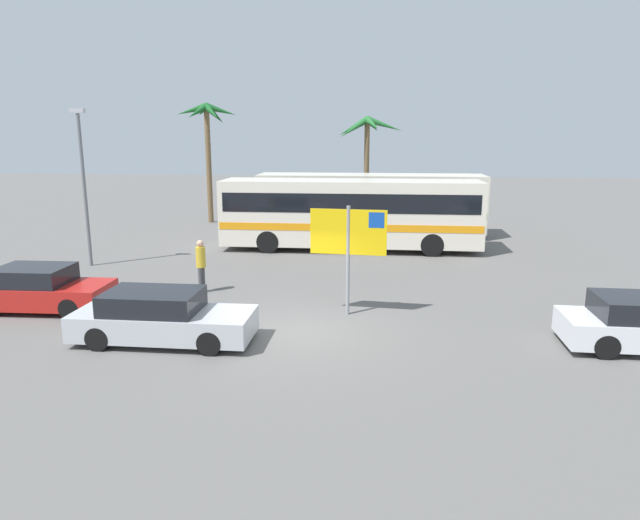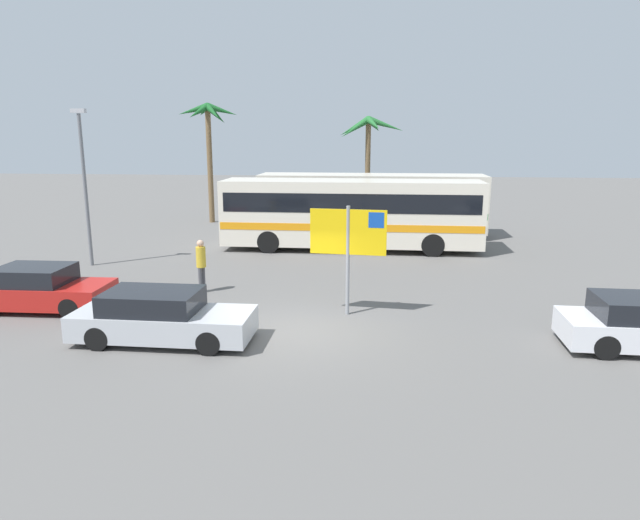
% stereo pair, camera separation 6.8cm
% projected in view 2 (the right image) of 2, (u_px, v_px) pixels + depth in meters
% --- Properties ---
extents(ground, '(120.00, 120.00, 0.00)m').
position_uv_depth(ground, '(293.00, 332.00, 14.96)').
color(ground, '#605E5B').
extents(bus_front_coach, '(11.68, 2.64, 3.17)m').
position_uv_depth(bus_front_coach, '(351.00, 211.00, 25.49)').
color(bus_front_coach, silver).
rests_on(bus_front_coach, ground).
extents(bus_rear_coach, '(11.68, 2.64, 3.17)m').
position_uv_depth(bus_rear_coach, '(371.00, 201.00, 29.29)').
color(bus_rear_coach, silver).
rests_on(bus_rear_coach, ground).
extents(ferry_sign, '(2.20, 0.27, 3.20)m').
position_uv_depth(ferry_sign, '(350.00, 236.00, 15.94)').
color(ferry_sign, gray).
rests_on(ferry_sign, ground).
extents(car_red, '(3.99, 1.85, 1.32)m').
position_uv_depth(car_red, '(41.00, 289.00, 16.80)').
color(car_red, red).
rests_on(car_red, ground).
extents(car_silver, '(4.52, 1.74, 1.32)m').
position_uv_depth(car_silver, '(161.00, 317.00, 14.15)').
color(car_silver, '#B7BABF').
rests_on(car_silver, ground).
extents(pedestrian_crossing_lot, '(0.32, 0.32, 1.78)m').
position_uv_depth(pedestrian_crossing_lot, '(201.00, 261.00, 18.57)').
color(pedestrian_crossing_lot, '#4C4C51').
rests_on(pedestrian_crossing_lot, ground).
extents(lamp_post_left_side, '(0.56, 0.20, 6.15)m').
position_uv_depth(lamp_post_left_side, '(85.00, 181.00, 21.95)').
color(lamp_post_left_side, slate).
rests_on(lamp_post_left_side, ground).
extents(palm_tree_seaside, '(3.57, 3.31, 7.03)m').
position_uv_depth(palm_tree_seaside, '(208.00, 126.00, 32.82)').
color(palm_tree_seaside, brown).
rests_on(palm_tree_seaside, ground).
extents(palm_tree_inland, '(4.13, 4.27, 6.32)m').
position_uv_depth(palm_tree_inland, '(368.00, 136.00, 33.98)').
color(palm_tree_inland, brown).
rests_on(palm_tree_inland, ground).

